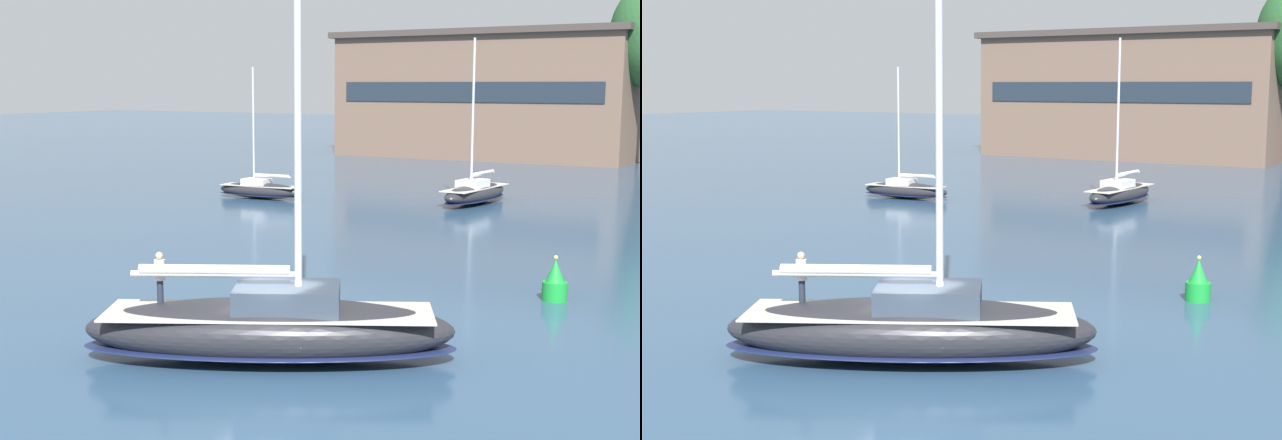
# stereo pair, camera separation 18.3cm
# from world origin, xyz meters

# --- Properties ---
(ground_plane) EXTENTS (400.00, 400.00, 0.00)m
(ground_plane) POSITION_xyz_m (0.00, 0.00, 0.00)
(ground_plane) COLOR #2D4C6B
(waterfront_building) EXTENTS (34.73, 15.70, 14.54)m
(waterfront_building) POSITION_xyz_m (-22.78, 78.26, 7.31)
(waterfront_building) COLOR brown
(waterfront_building) RESTS_ON ground
(sailboat_main) EXTENTS (11.60, 8.41, 15.78)m
(sailboat_main) POSITION_xyz_m (0.02, 0.01, 1.07)
(sailboat_main) COLOR #232328
(sailboat_main) RESTS_ON ground
(sailboat_moored_near_marina) EXTENTS (7.17, 2.52, 9.69)m
(sailboat_moored_near_marina) POSITION_xyz_m (-23.12, 32.24, 0.66)
(sailboat_moored_near_marina) COLOR #232328
(sailboat_moored_near_marina) RESTS_ON ground
(sailboat_moored_mid_channel) EXTENTS (2.92, 8.58, 11.61)m
(sailboat_moored_mid_channel) POSITION_xyz_m (-8.36, 37.88, 0.79)
(sailboat_moored_mid_channel) COLOR #232328
(sailboat_moored_mid_channel) RESTS_ON ground
(channel_buoy) EXTENTS (0.98, 0.98, 1.80)m
(channel_buoy) POSITION_xyz_m (5.18, 12.21, 0.71)
(channel_buoy) COLOR green
(channel_buoy) RESTS_ON ground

